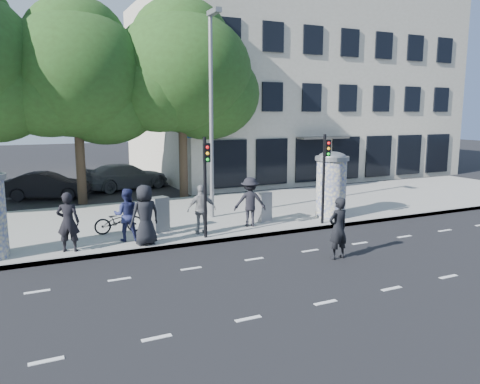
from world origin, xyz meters
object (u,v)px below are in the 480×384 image
cabinet_left (159,214)px  car_right (126,176)px  ped_f (334,196)px  cabinet_right (264,207)px  bicycle (119,221)px  man_road (338,228)px  traffic_pole_near (206,177)px  ad_column_right (331,183)px  ped_c (127,215)px  ped_d (250,202)px  ped_b (68,222)px  car_mid (47,186)px  street_lamp (212,101)px  ped_e (202,209)px  ped_a (145,215)px  traffic_pole_far (325,170)px

cabinet_left → car_right: 10.92m
ped_f → cabinet_right: bearing=-30.5°
car_right → bicycle: bearing=151.3°
man_road → cabinet_right: bearing=-96.9°
traffic_pole_near → ped_f: 6.19m
ad_column_right → ped_f: bearing=13.8°
man_road → ad_column_right: bearing=-130.2°
ped_c → cabinet_right: ped_c is taller
ped_d → ped_b: bearing=25.2°
traffic_pole_near → cabinet_right: size_ratio=2.99×
ped_b → cabinet_right: size_ratio=1.62×
ped_b → car_mid: bearing=-71.7°
bicycle → ped_c: bearing=-175.6°
car_mid → bicycle: bearing=-150.5°
ped_d → man_road: ped_d is taller
bicycle → cabinet_left: size_ratio=1.36×
traffic_pole_near → street_lamp: 4.07m
ped_e → bicycle: bearing=-19.6°
traffic_pole_near → ped_e: bearing=83.6°
ped_e → man_road: (2.83, -3.98, -0.08)m
ped_a → bicycle: bearing=-86.1°
bicycle → cabinet_right: (5.50, -0.53, 0.13)m
ped_d → traffic_pole_near: bearing=42.9°
traffic_pole_far → cabinet_right: bearing=143.1°
ped_c → ped_f: ped_c is taller
bicycle → car_right: size_ratio=0.33×
traffic_pole_near → car_right: bearing=90.3°
bicycle → ped_a: bearing=-163.6°
ped_e → bicycle: 2.96m
ped_a → bicycle: 1.97m
traffic_pole_near → cabinet_right: 3.60m
traffic_pole_far → cabinet_left: size_ratio=2.74×
ped_f → bicycle: bearing=-28.8°
ped_f → car_mid: size_ratio=0.39×
ped_b → ped_c: size_ratio=1.05×
ped_c → bicycle: size_ratio=1.04×
ad_column_right → traffic_pole_near: 5.91m
traffic_pole_near → man_road: traffic_pole_near is taller
car_mid → ad_column_right: bearing=-116.6°
ped_a → ped_b: ped_a is taller
traffic_pole_near → man_road: (2.89, -3.40, -1.29)m
cabinet_left → cabinet_right: (4.13, -0.17, -0.05)m
street_lamp → man_road: bearing=-76.5°
traffic_pole_near → cabinet_right: traffic_pole_near is taller
traffic_pole_far → ped_d: size_ratio=1.85×
ped_c → ped_d: size_ratio=0.95×
traffic_pole_far → ped_d: 3.07m
ped_a → ped_c: bearing=-70.0°
ped_d → cabinet_left: size_ratio=1.48×
ad_column_right → ped_c: (-8.29, -0.11, -0.51)m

